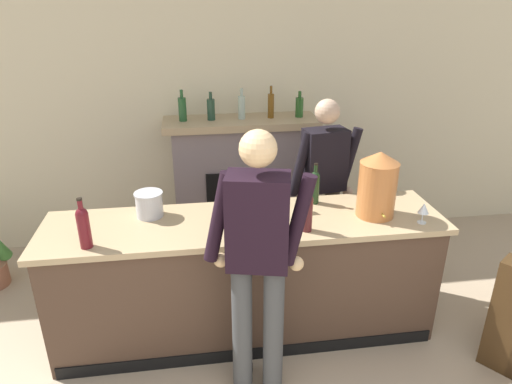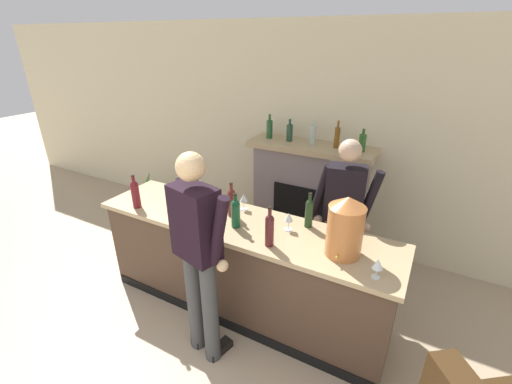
% 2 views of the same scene
% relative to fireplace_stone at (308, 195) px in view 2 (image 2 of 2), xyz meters
% --- Properties ---
extents(wall_back_panel, '(12.00, 0.07, 2.75)m').
position_rel_fireplace_stone_xyz_m(wall_back_panel, '(-0.02, 0.26, 0.67)').
color(wall_back_panel, beige).
rests_on(wall_back_panel, ground_plane).
extents(bar_counter, '(2.91, 0.71, 0.99)m').
position_rel_fireplace_stone_xyz_m(bar_counter, '(-0.13, -1.44, -0.20)').
color(bar_counter, '#483326').
rests_on(bar_counter, ground_plane).
extents(fireplace_stone, '(1.51, 0.52, 1.70)m').
position_rel_fireplace_stone_xyz_m(fireplace_stone, '(0.00, 0.00, 0.00)').
color(fireplace_stone, gray).
rests_on(fireplace_stone, ground_plane).
extents(potted_plant_corner, '(0.44, 0.44, 0.71)m').
position_rel_fireplace_stone_xyz_m(potted_plant_corner, '(-2.42, -0.46, -0.46)').
color(potted_plant_corner, '#A1654A').
rests_on(potted_plant_corner, ground_plane).
extents(person_customer, '(0.65, 0.37, 1.84)m').
position_rel_fireplace_stone_xyz_m(person_customer, '(-0.13, -2.06, 0.32)').
color(person_customer, '#3F4143').
rests_on(person_customer, ground_plane).
extents(person_bartender, '(0.65, 0.35, 1.72)m').
position_rel_fireplace_stone_xyz_m(person_bartender, '(0.64, -0.78, 0.25)').
color(person_bartender, '#463E35').
rests_on(person_bartender, ground_plane).
extents(copper_dispenser, '(0.28, 0.32, 0.49)m').
position_rel_fireplace_stone_xyz_m(copper_dispenser, '(0.82, -1.49, 0.54)').
color(copper_dispenser, '#BD6E37').
rests_on(copper_dispenser, bar_counter).
extents(ice_bucket_steel, '(0.21, 0.21, 0.19)m').
position_rel_fireplace_stone_xyz_m(ice_bucket_steel, '(-0.82, -1.27, 0.38)').
color(ice_bucket_steel, silver).
rests_on(ice_bucket_steel, bar_counter).
extents(wine_bottle_port_short, '(0.08, 0.08, 0.34)m').
position_rel_fireplace_stone_xyz_m(wine_bottle_port_short, '(-1.19, -1.67, 0.45)').
color(wine_bottle_port_short, maroon).
rests_on(wine_bottle_port_short, bar_counter).
extents(wine_bottle_burgundy_dark, '(0.08, 0.08, 0.32)m').
position_rel_fireplace_stone_xyz_m(wine_bottle_burgundy_dark, '(-0.13, -1.52, 0.44)').
color(wine_bottle_burgundy_dark, '#134E2E').
rests_on(wine_bottle_burgundy_dark, bar_counter).
extents(wine_bottle_riesling_slim, '(0.07, 0.07, 0.35)m').
position_rel_fireplace_stone_xyz_m(wine_bottle_riesling_slim, '(0.27, -1.65, 0.44)').
color(wine_bottle_riesling_slim, '#4A1A1D').
rests_on(wine_bottle_riesling_slim, bar_counter).
extents(wine_bottle_cabernet_heavy, '(0.08, 0.08, 0.34)m').
position_rel_fireplace_stone_xyz_m(wine_bottle_cabernet_heavy, '(-0.27, -1.37, 0.44)').
color(wine_bottle_cabernet_heavy, maroon).
rests_on(wine_bottle_cabernet_heavy, bar_counter).
extents(wine_bottle_merlot_tall, '(0.07, 0.07, 0.33)m').
position_rel_fireplace_stone_xyz_m(wine_bottle_merlot_tall, '(0.44, -1.21, 0.44)').
color(wine_bottle_merlot_tall, '#1C3419').
rests_on(wine_bottle_merlot_tall, bar_counter).
extents(wine_glass_front_left, '(0.07, 0.07, 0.17)m').
position_rel_fireplace_stone_xyz_m(wine_glass_front_left, '(0.31, -1.35, 0.41)').
color(wine_glass_front_left, silver).
rests_on(wine_glass_front_left, bar_counter).
extents(wine_glass_mid_counter, '(0.08, 0.08, 0.17)m').
position_rel_fireplace_stone_xyz_m(wine_glass_mid_counter, '(-0.24, -1.20, 0.41)').
color(wine_glass_mid_counter, silver).
rests_on(wine_glass_mid_counter, bar_counter).
extents(wine_glass_by_dispenser, '(0.08, 0.08, 0.15)m').
position_rel_fireplace_stone_xyz_m(wine_glass_by_dispenser, '(1.11, -1.66, 0.40)').
color(wine_glass_by_dispenser, silver).
rests_on(wine_glass_by_dispenser, bar_counter).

